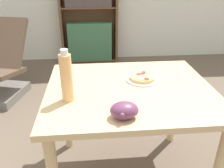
% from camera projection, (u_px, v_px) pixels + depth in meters
% --- Properties ---
extents(dining_table, '(1.02, 0.86, 0.73)m').
position_uv_depth(dining_table, '(129.00, 102.00, 1.51)').
color(dining_table, '#D1B27F').
rests_on(dining_table, ground_plane).
extents(pizza_on_plate, '(0.21, 0.21, 0.04)m').
position_uv_depth(pizza_on_plate, '(142.00, 78.00, 1.55)').
color(pizza_on_plate, white).
rests_on(pizza_on_plate, dining_table).
extents(grape_bunch, '(0.14, 0.13, 0.08)m').
position_uv_depth(grape_bunch, '(124.00, 110.00, 1.15)').
color(grape_bunch, '#6B3856').
rests_on(grape_bunch, dining_table).
extents(drink_bottle, '(0.07, 0.07, 0.29)m').
position_uv_depth(drink_bottle, '(66.00, 77.00, 1.26)').
color(drink_bottle, '#EFB270').
rests_on(drink_bottle, dining_table).
extents(bookshelf, '(0.89, 0.24, 1.72)m').
position_uv_depth(bookshelf, '(89.00, 13.00, 3.66)').
color(bookshelf, brown).
rests_on(bookshelf, ground_plane).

